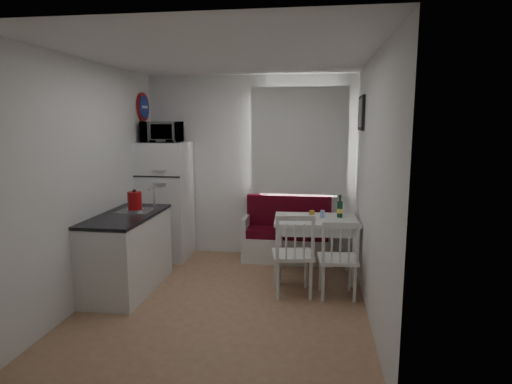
# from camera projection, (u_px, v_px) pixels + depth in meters

# --- Properties ---
(floor) EXTENTS (3.00, 3.50, 0.02)m
(floor) POSITION_uv_depth(u_px,v_px,m) (227.00, 300.00, 4.71)
(floor) COLOR #9C7053
(floor) RESTS_ON ground
(ceiling) EXTENTS (3.00, 3.50, 0.02)m
(ceiling) POSITION_uv_depth(u_px,v_px,m) (224.00, 56.00, 4.29)
(ceiling) COLOR white
(ceiling) RESTS_ON wall_back
(wall_back) EXTENTS (3.00, 0.02, 2.60)m
(wall_back) POSITION_uv_depth(u_px,v_px,m) (251.00, 167.00, 6.21)
(wall_back) COLOR white
(wall_back) RESTS_ON floor
(wall_front) EXTENTS (3.00, 0.02, 2.60)m
(wall_front) POSITION_uv_depth(u_px,v_px,m) (169.00, 222.00, 2.79)
(wall_front) COLOR white
(wall_front) RESTS_ON floor
(wall_left) EXTENTS (0.02, 3.50, 2.60)m
(wall_left) POSITION_uv_depth(u_px,v_px,m) (92.00, 181.00, 4.71)
(wall_left) COLOR white
(wall_left) RESTS_ON floor
(wall_right) EXTENTS (0.02, 3.50, 2.60)m
(wall_right) POSITION_uv_depth(u_px,v_px,m) (371.00, 187.00, 4.29)
(wall_right) COLOR white
(wall_right) RESTS_ON floor
(window) EXTENTS (1.22, 0.06, 1.47)m
(window) POSITION_uv_depth(u_px,v_px,m) (299.00, 145.00, 6.03)
(window) COLOR white
(window) RESTS_ON wall_back
(curtain) EXTENTS (1.35, 0.02, 1.50)m
(curtain) POSITION_uv_depth(u_px,v_px,m) (299.00, 141.00, 5.96)
(curtain) COLOR white
(curtain) RESTS_ON wall_back
(kitchen_counter) EXTENTS (0.62, 1.32, 1.16)m
(kitchen_counter) POSITION_uv_depth(u_px,v_px,m) (128.00, 252.00, 4.96)
(kitchen_counter) COLOR white
(kitchen_counter) RESTS_ON floor
(wall_sign) EXTENTS (0.03, 0.40, 0.40)m
(wall_sign) POSITION_uv_depth(u_px,v_px,m) (144.00, 107.00, 5.99)
(wall_sign) COLOR navy
(wall_sign) RESTS_ON wall_left
(picture_frame) EXTENTS (0.04, 0.52, 0.42)m
(picture_frame) POSITION_uv_depth(u_px,v_px,m) (361.00, 113.00, 5.25)
(picture_frame) COLOR black
(picture_frame) RESTS_ON wall_right
(bench) EXTENTS (1.26, 0.49, 0.90)m
(bench) POSITION_uv_depth(u_px,v_px,m) (288.00, 239.00, 6.06)
(bench) COLOR white
(bench) RESTS_ON floor
(dining_table) EXTENTS (1.06, 0.77, 0.76)m
(dining_table) POSITION_uv_depth(u_px,v_px,m) (316.00, 225.00, 5.31)
(dining_table) COLOR white
(dining_table) RESTS_ON floor
(chair_left) EXTENTS (0.52, 0.50, 0.51)m
(chair_left) POSITION_uv_depth(u_px,v_px,m) (292.00, 246.00, 4.71)
(chair_left) COLOR white
(chair_left) RESTS_ON floor
(chair_right) EXTENTS (0.45, 0.44, 0.48)m
(chair_right) POSITION_uv_depth(u_px,v_px,m) (338.00, 251.00, 4.65)
(chair_right) COLOR white
(chair_right) RESTS_ON floor
(fridge) EXTENTS (0.67, 0.67, 1.66)m
(fridge) POSITION_uv_depth(u_px,v_px,m) (166.00, 201.00, 6.11)
(fridge) COLOR white
(fridge) RESTS_ON floor
(microwave) EXTENTS (0.52, 0.35, 0.29)m
(microwave) POSITION_uv_depth(u_px,v_px,m) (162.00, 132.00, 5.90)
(microwave) COLOR white
(microwave) RESTS_ON fridge
(kettle) EXTENTS (0.19, 0.19, 0.26)m
(kettle) POSITION_uv_depth(u_px,v_px,m) (135.00, 201.00, 5.00)
(kettle) COLOR #A80D10
(kettle) RESTS_ON kitchen_counter
(wine_bottle) EXTENTS (0.07, 0.07, 0.29)m
(wine_bottle) POSITION_uv_depth(u_px,v_px,m) (340.00, 206.00, 5.33)
(wine_bottle) COLOR #133B21
(wine_bottle) RESTS_ON dining_table
(drinking_glass_orange) EXTENTS (0.06, 0.06, 0.11)m
(drinking_glass_orange) POSITION_uv_depth(u_px,v_px,m) (312.00, 215.00, 5.25)
(drinking_glass_orange) COLOR gold
(drinking_glass_orange) RESTS_ON dining_table
(drinking_glass_blue) EXTENTS (0.06, 0.06, 0.09)m
(drinking_glass_blue) POSITION_uv_depth(u_px,v_px,m) (322.00, 214.00, 5.33)
(drinking_glass_blue) COLOR #8FB6F3
(drinking_glass_blue) RESTS_ON dining_table
(plate) EXTENTS (0.25, 0.25, 0.02)m
(plate) POSITION_uv_depth(u_px,v_px,m) (292.00, 216.00, 5.36)
(plate) COLOR white
(plate) RESTS_ON dining_table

